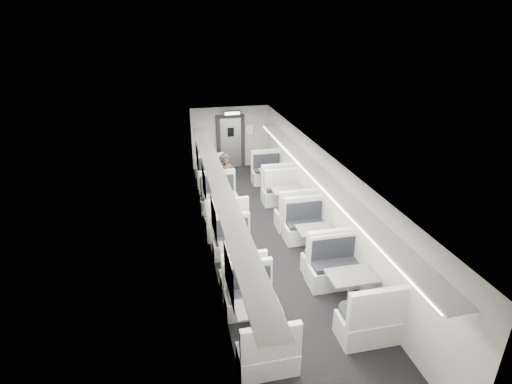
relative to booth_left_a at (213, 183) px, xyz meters
name	(u,v)px	position (x,y,z in m)	size (l,w,h in m)	color
room	(267,201)	(1.00, -3.52, 0.83)	(3.24, 12.24, 2.64)	black
booth_left_a	(213,183)	(0.00, 0.00, 0.00)	(1.01, 2.05, 1.10)	white
booth_left_b	(222,209)	(0.00, -2.17, 0.04)	(1.13, 2.29, 1.23)	white
booth_left_c	(237,258)	(0.00, -4.67, -0.01)	(0.97, 1.97, 1.05)	white
booth_left_d	(258,322)	(0.00, -6.87, 0.00)	(1.00, 2.02, 1.08)	white
booth_right_a	(273,181)	(2.00, -0.28, 0.03)	(1.08, 2.19, 1.17)	white
booth_right_b	(288,202)	(2.00, -2.08, 0.05)	(1.14, 2.32, 1.24)	white
booth_right_c	(315,242)	(2.00, -4.44, 0.03)	(1.08, 2.20, 1.18)	white
booth_right_d	(350,291)	(2.00, -6.47, 0.05)	(1.14, 2.32, 1.24)	white
passenger	(226,180)	(0.29, -1.00, 0.48)	(0.61, 0.40, 1.68)	black
window_a	(197,157)	(-0.49, -0.12, 0.98)	(0.02, 1.18, 0.84)	black
window_b	(204,183)	(-0.49, -2.32, 0.98)	(0.02, 1.18, 0.84)	black
window_c	(214,219)	(-0.49, -4.52, 0.98)	(0.02, 1.18, 0.84)	black
window_d	(229,276)	(-0.49, -6.72, 0.98)	(0.02, 1.18, 0.84)	black
luggage_rack_left	(220,183)	(-0.24, -3.82, 1.55)	(0.46, 10.40, 0.09)	white
luggage_rack_right	(319,175)	(2.24, -3.82, 1.55)	(0.46, 10.40, 0.09)	white
vestibule_door	(231,142)	(1.00, 2.41, 0.67)	(1.10, 0.13, 2.10)	black
exit_sign	(232,113)	(1.00, 1.93, 1.91)	(0.62, 0.12, 0.16)	black
wall_notice	(250,129)	(1.75, 2.40, 1.13)	(0.32, 0.02, 0.40)	white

